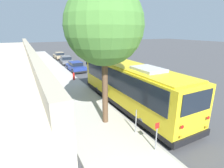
# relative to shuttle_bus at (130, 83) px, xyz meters

# --- Properties ---
(ground_plane) EXTENTS (160.00, 160.00, 0.00)m
(ground_plane) POSITION_rel_shuttle_bus_xyz_m (-1.16, -0.37, -1.74)
(ground_plane) COLOR #474749
(sidewalk_slab) EXTENTS (80.00, 3.62, 0.15)m
(sidewalk_slab) POSITION_rel_shuttle_bus_xyz_m (-1.16, 3.33, -1.67)
(sidewalk_slab) COLOR beige
(sidewalk_slab) RESTS_ON ground
(curb_strip) EXTENTS (80.00, 0.14, 0.15)m
(curb_strip) POSITION_rel_shuttle_bus_xyz_m (-1.16, 1.45, -1.67)
(curb_strip) COLOR #AAA69D
(curb_strip) RESTS_ON ground
(shuttle_bus) EXTENTS (11.35, 2.90, 3.28)m
(shuttle_bus) POSITION_rel_shuttle_bus_xyz_m (0.00, 0.00, 0.00)
(shuttle_bus) COLOR yellow
(shuttle_bus) RESTS_ON ground
(parked_sedan_blue) EXTENTS (4.30, 1.89, 1.31)m
(parked_sedan_blue) POSITION_rel_shuttle_bus_xyz_m (13.20, 0.38, -1.13)
(parked_sedan_blue) COLOR navy
(parked_sedan_blue) RESTS_ON ground
(parked_sedan_gray) EXTENTS (4.67, 2.01, 1.27)m
(parked_sedan_gray) POSITION_rel_shuttle_bus_xyz_m (19.45, 0.28, -1.16)
(parked_sedan_gray) COLOR slate
(parked_sedan_gray) RESTS_ON ground
(parked_sedan_tan) EXTENTS (4.33, 1.86, 1.31)m
(parked_sedan_tan) POSITION_rel_shuttle_bus_xyz_m (25.18, 0.27, -1.14)
(parked_sedan_tan) COLOR tan
(parked_sedan_tan) RESTS_ON ground
(street_tree) EXTENTS (4.18, 4.18, 8.27)m
(street_tree) POSITION_rel_shuttle_bus_xyz_m (-1.56, 2.78, 4.23)
(street_tree) COLOR brown
(street_tree) RESTS_ON sidewalk_slab
(sign_post_near) EXTENTS (0.06, 0.22, 1.41)m
(sign_post_near) POSITION_rel_shuttle_bus_xyz_m (-5.13, 1.83, -0.87)
(sign_post_near) COLOR gray
(sign_post_near) RESTS_ON sidewalk_slab
(sign_post_far) EXTENTS (0.06, 0.06, 1.34)m
(sign_post_far) POSITION_rel_shuttle_bus_xyz_m (-3.51, 1.83, -0.92)
(sign_post_far) COLOR gray
(sign_post_far) RESTS_ON sidewalk_slab
(fire_hydrant) EXTENTS (0.22, 0.22, 0.81)m
(fire_hydrant) POSITION_rel_shuttle_bus_xyz_m (8.44, 1.95, -1.19)
(fire_hydrant) COLOR red
(fire_hydrant) RESTS_ON sidewalk_slab
(lane_stripe_mid) EXTENTS (2.40, 0.14, 0.01)m
(lane_stripe_mid) POSITION_rel_shuttle_bus_xyz_m (-1.64, -3.60, -1.74)
(lane_stripe_mid) COLOR silver
(lane_stripe_mid) RESTS_ON ground
(lane_stripe_ahead) EXTENTS (2.40, 0.14, 0.01)m
(lane_stripe_ahead) POSITION_rel_shuttle_bus_xyz_m (4.36, -3.60, -1.74)
(lane_stripe_ahead) COLOR silver
(lane_stripe_ahead) RESTS_ON ground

